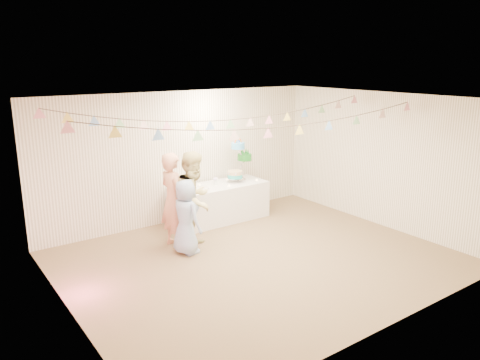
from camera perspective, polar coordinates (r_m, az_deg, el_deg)
floor at (r=7.79m, az=2.25°, el=-9.65°), size 6.00×6.00×0.00m
ceiling at (r=7.13m, az=2.46°, el=9.78°), size 6.00×6.00×0.00m
back_wall at (r=9.40m, az=-7.04°, el=2.82°), size 6.00×6.00×0.00m
front_wall at (r=5.69m, az=18.07°, el=-5.61°), size 6.00×6.00×0.00m
left_wall at (r=6.07m, az=-20.70°, el=-4.56°), size 5.00×5.00×0.00m
right_wall at (r=9.45m, az=16.89°, el=2.36°), size 5.00×5.00×0.00m
table at (r=9.50m, az=-2.57°, el=-2.74°), size 1.99×0.79×0.75m
cake_stand at (r=9.64m, az=-0.04°, el=2.40°), size 0.74×0.44×0.83m
cake_bottom at (r=9.58m, az=-0.56°, el=0.30°), size 0.31×0.31×0.15m
cake_middle at (r=9.82m, az=0.51°, el=2.28°), size 0.27×0.27×0.22m
cake_top_tier at (r=9.54m, az=-0.23°, el=3.56°), size 0.25×0.25×0.19m
platter at (r=9.12m, az=-4.85°, el=-0.99°), size 0.33×0.33×0.02m
posy at (r=9.39m, az=-3.00°, el=-0.09°), size 0.13×0.13×0.15m
person_adult_a at (r=8.12m, az=-8.16°, el=-2.45°), size 0.43×0.63×1.67m
person_adult_b at (r=8.04m, az=-5.56°, el=-2.46°), size 1.05×0.99×1.70m
person_child at (r=7.86m, az=-6.60°, el=-4.49°), size 0.49×0.68×1.28m
bunting_back at (r=8.05m, az=-2.43°, el=8.53°), size 5.60×1.10×0.40m
bunting_front at (r=7.01m, az=3.45°, el=7.38°), size 5.60×0.90×0.36m
tealight_0 at (r=8.87m, az=-6.40°, el=-1.46°), size 0.04×0.04×0.03m
tealight_1 at (r=9.36m, az=-4.99°, el=-0.57°), size 0.04×0.04×0.03m
tealight_2 at (r=9.27m, az=-1.33°, el=-0.68°), size 0.04×0.04×0.03m
tealight_3 at (r=9.76m, az=-1.57°, el=0.10°), size 0.04×0.04×0.03m
tealight_4 at (r=9.71m, az=2.05°, el=0.02°), size 0.04×0.04×0.03m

